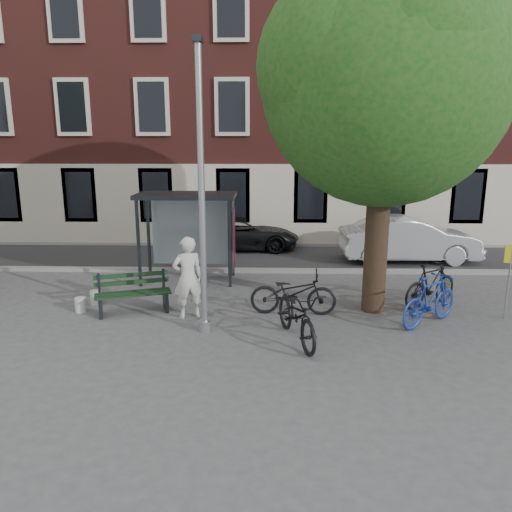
{
  "coord_description": "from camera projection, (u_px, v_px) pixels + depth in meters",
  "views": [
    {
      "loc": [
        1.41,
        -10.35,
        4.19
      ],
      "look_at": [
        1.1,
        1.36,
        1.4
      ],
      "focal_mm": 35.0,
      "sensor_mm": 36.0,
      "label": 1
    }
  ],
  "objects": [
    {
      "name": "ground",
      "position": [
        205.0,
        331.0,
        11.07
      ],
      "size": [
        90.0,
        90.0,
        0.0
      ],
      "primitive_type": "plane",
      "color": "#4C4C4F",
      "rests_on": "ground"
    },
    {
      "name": "road",
      "position": [
        230.0,
        257.0,
        17.88
      ],
      "size": [
        40.0,
        4.0,
        0.01
      ],
      "primitive_type": "cube",
      "color": "#28282B",
      "rests_on": "ground"
    },
    {
      "name": "curb_near",
      "position": [
        225.0,
        270.0,
        15.92
      ],
      "size": [
        40.0,
        0.25,
        0.12
      ],
      "primitive_type": "cube",
      "color": "gray",
      "rests_on": "ground"
    },
    {
      "name": "curb_far",
      "position": [
        234.0,
        244.0,
        19.81
      ],
      "size": [
        40.0,
        0.25,
        0.12
      ],
      "primitive_type": "cube",
      "color": "gray",
      "rests_on": "ground"
    },
    {
      "name": "building_row",
      "position": [
        238.0,
        72.0,
        22.09
      ],
      "size": [
        30.0,
        8.0,
        14.0
      ],
      "primitive_type": "cube",
      "color": "maroon",
      "rests_on": "ground"
    },
    {
      "name": "lamppost",
      "position": [
        202.0,
        206.0,
        10.43
      ],
      "size": [
        0.28,
        0.35,
        6.11
      ],
      "color": "#9EA0A3",
      "rests_on": "ground"
    },
    {
      "name": "tree_right",
      "position": [
        388.0,
        71.0,
        11.01
      ],
      "size": [
        5.76,
        5.6,
        8.2
      ],
      "color": "black",
      "rests_on": "ground"
    },
    {
      "name": "bus_shelter",
      "position": [
        201.0,
        217.0,
        14.64
      ],
      "size": [
        2.85,
        1.45,
        2.62
      ],
      "color": "#1E2328",
      "rests_on": "ground"
    },
    {
      "name": "painter",
      "position": [
        188.0,
        278.0,
        11.72
      ],
      "size": [
        0.84,
        0.71,
        1.97
      ],
      "primitive_type": "imported",
      "rotation": [
        0.0,
        0.0,
        3.54
      ],
      "color": "silver",
      "rests_on": "ground"
    },
    {
      "name": "bench",
      "position": [
        133.0,
        295.0,
        12.21
      ],
      "size": [
        1.9,
        1.13,
        0.93
      ],
      "rotation": [
        0.0,
        0.0,
        0.33
      ],
      "color": "#1E2328",
      "rests_on": "ground"
    },
    {
      "name": "bike_a",
      "position": [
        293.0,
        293.0,
        12.03
      ],
      "size": [
        2.11,
        0.83,
        1.09
      ],
      "primitive_type": "imported",
      "rotation": [
        0.0,
        0.0,
        1.52
      ],
      "color": "black",
      "rests_on": "ground"
    },
    {
      "name": "bike_b",
      "position": [
        430.0,
        300.0,
        11.34
      ],
      "size": [
        1.87,
        1.66,
        1.18
      ],
      "primitive_type": "imported",
      "rotation": [
        0.0,
        0.0,
        2.25
      ],
      "color": "navy",
      "rests_on": "ground"
    },
    {
      "name": "bike_c",
      "position": [
        297.0,
        315.0,
        10.4
      ],
      "size": [
        1.36,
        2.34,
        1.16
      ],
      "primitive_type": "imported",
      "rotation": [
        0.0,
        0.0,
        0.28
      ],
      "color": "black",
      "rests_on": "ground"
    },
    {
      "name": "bike_d",
      "position": [
        431.0,
        285.0,
        12.58
      ],
      "size": [
        1.86,
        1.53,
        1.14
      ],
      "primitive_type": "imported",
      "rotation": [
        0.0,
        0.0,
        2.18
      ],
      "color": "black",
      "rests_on": "ground"
    },
    {
      "name": "car_dark",
      "position": [
        241.0,
        234.0,
        19.09
      ],
      "size": [
        4.5,
        2.32,
        1.22
      ],
      "primitive_type": "imported",
      "rotation": [
        0.0,
        0.0,
        1.64
      ],
      "color": "black",
      "rests_on": "ground"
    },
    {
      "name": "car_silver",
      "position": [
        409.0,
        239.0,
        17.16
      ],
      "size": [
        4.74,
        1.8,
        1.54
      ],
      "primitive_type": "imported",
      "rotation": [
        0.0,
        0.0,
        1.61
      ],
      "color": "#AFB3B7",
      "rests_on": "ground"
    },
    {
      "name": "bucket_b",
      "position": [
        96.0,
        297.0,
        12.84
      ],
      "size": [
        0.31,
        0.31,
        0.36
      ],
      "primitive_type": "cylinder",
      "rotation": [
        0.0,
        0.0,
        -0.11
      ],
      "color": "silver",
      "rests_on": "ground"
    },
    {
      "name": "bucket_c",
      "position": [
        81.0,
        305.0,
        12.26
      ],
      "size": [
        0.32,
        0.32,
        0.36
      ],
      "primitive_type": "cylinder",
      "rotation": [
        0.0,
        0.0,
        -0.14
      ],
      "color": "silver",
      "rests_on": "ground"
    },
    {
      "name": "notice_sign",
      "position": [
        510.0,
        268.0,
        11.54
      ],
      "size": [
        0.3,
        0.11,
        1.77
      ],
      "rotation": [
        0.0,
        0.0,
        -0.26
      ],
      "color": "#9EA0A3",
      "rests_on": "ground"
    }
  ]
}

